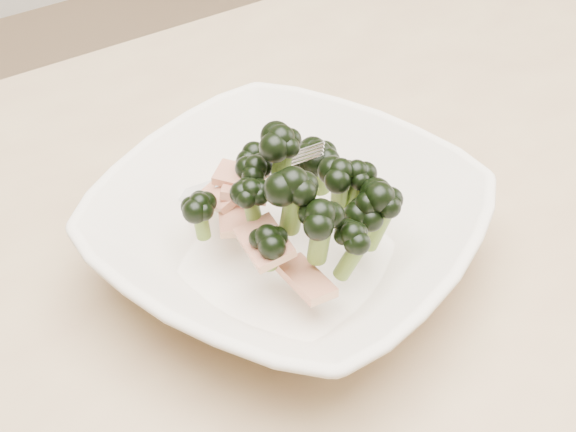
# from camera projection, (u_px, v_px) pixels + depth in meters

# --- Properties ---
(dining_table) EXTENTS (1.20, 0.80, 0.75)m
(dining_table) POSITION_uv_depth(u_px,v_px,m) (304.00, 350.00, 0.69)
(dining_table) COLOR tan
(dining_table) RESTS_ON ground
(broccoli_dish) EXTENTS (0.36, 0.36, 0.13)m
(broccoli_dish) POSITION_uv_depth(u_px,v_px,m) (289.00, 227.00, 0.61)
(broccoli_dish) COLOR beige
(broccoli_dish) RESTS_ON dining_table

